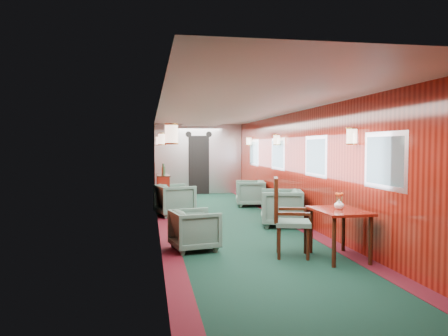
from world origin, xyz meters
The scene contains 12 objects.
room centered at (0.00, 0.00, 1.63)m, with size 12.00×12.10×2.40m.
bulkhead centered at (0.00, 5.91, 1.18)m, with size 2.98×0.17×2.39m.
windows_right centered at (1.49, 0.25, 1.45)m, with size 0.02×8.60×0.80m.
wall_sconces centered at (0.00, 0.57, 1.79)m, with size 2.97×7.97×0.25m.
dining_table centered at (1.05, -3.05, 0.61)m, with size 0.69×0.97×0.72m.
side_chair centered at (0.32, -2.77, 0.64)m, with size 0.64×0.66×1.18m.
credenza centered at (-1.34, 2.12, 0.47)m, with size 0.32×1.03×1.20m.
flower_vase centered at (1.08, -2.98, 0.80)m, with size 0.14×0.14×0.15m, color silver.
armchair_left_near centered at (-0.97, -2.15, 0.32)m, with size 0.69×0.71×0.64m, color #1A3D38.
armchair_left_far centered at (-1.08, 1.30, 0.38)m, with size 0.80×0.83×0.75m, color #1A3D38.
armchair_right_near centered at (1.00, -0.40, 0.38)m, with size 0.82×0.84×0.76m, color #1A3D38.
armchair_right_far centered at (1.05, 2.61, 0.35)m, with size 0.76×0.78×0.71m, color #1A3D38.
Camera 1 is at (-1.68, -8.98, 1.65)m, focal length 35.00 mm.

